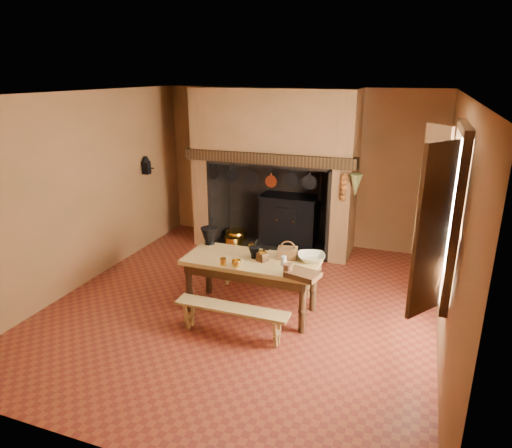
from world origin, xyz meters
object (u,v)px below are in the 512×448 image
Objects in this scene: bench_front at (232,314)px; wicker_basket at (288,253)px; work_table at (251,267)px; iron_range at (290,220)px; coffee_grinder at (262,256)px; mixing_bowl at (311,257)px.

bench_front is 1.09m from wicker_basket.
work_table is 0.51m from wicker_basket.
work_table is 6.14× the size of wicker_basket.
coffee_grinder is (0.37, -2.57, 0.33)m from iron_range.
wicker_basket is at bearing 23.21° from work_table.
wicker_basket reaches higher than work_table.
bench_front is 0.84m from coffee_grinder.
wicker_basket is (0.64, -2.37, 0.34)m from iron_range.
iron_range is 2.54m from mixing_bowl.
coffee_grinder is at bearing -6.83° from work_table.
wicker_basket is at bearing 63.02° from bench_front.
coffee_grinder is at bearing -81.90° from iron_range.
work_table is (0.21, -2.55, 0.15)m from iron_range.
bench_front is at bearing -81.08° from coffee_grinder.
work_table is at bearing 90.00° from bench_front.
iron_range reaches higher than work_table.
iron_range reaches higher than mixing_bowl.
iron_range is 2.47m from wicker_basket.
mixing_bowl is 1.25× the size of wicker_basket.
iron_range is 5.68× the size of wicker_basket.
iron_range is 4.54× the size of mixing_bowl.
wicker_basket reaches higher than bench_front.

